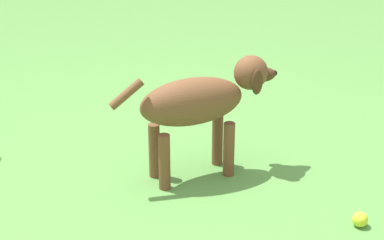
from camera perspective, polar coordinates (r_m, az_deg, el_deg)
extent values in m
plane|color=#548C42|center=(2.88, -3.83, -6.33)|extent=(14.00, 14.00, 0.00)
ellipsoid|color=brown|center=(2.82, 0.00, 1.74)|extent=(0.54, 0.42, 0.23)
cylinder|color=brown|center=(3.03, 2.40, -1.79)|extent=(0.05, 0.05, 0.27)
cylinder|color=brown|center=(2.93, 3.47, -2.76)|extent=(0.05, 0.05, 0.27)
cylinder|color=brown|center=(2.92, -3.49, -2.88)|extent=(0.05, 0.05, 0.27)
cylinder|color=brown|center=(2.81, -2.60, -3.94)|extent=(0.05, 0.05, 0.27)
ellipsoid|color=brown|center=(2.91, 5.54, 4.46)|extent=(0.22, 0.21, 0.17)
ellipsoid|color=#472B19|center=(2.95, 6.81, 4.25)|extent=(0.14, 0.12, 0.07)
sphere|color=black|center=(2.98, 7.72, 4.37)|extent=(0.03, 0.03, 0.03)
ellipsoid|color=#472B19|center=(2.98, 4.66, 4.51)|extent=(0.07, 0.05, 0.13)
ellipsoid|color=#472B19|center=(2.85, 6.14, 3.56)|extent=(0.07, 0.05, 0.13)
cylinder|color=brown|center=(2.69, -6.18, 2.43)|extent=(0.16, 0.11, 0.13)
sphere|color=#CBDE31|center=(2.68, 15.49, -8.97)|extent=(0.07, 0.07, 0.07)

